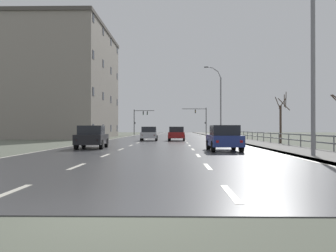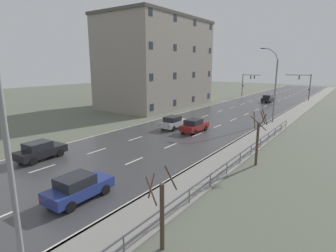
% 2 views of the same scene
% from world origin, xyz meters
% --- Properties ---
extents(ground_plane, '(160.00, 160.00, 0.12)m').
position_xyz_m(ground_plane, '(0.00, 48.00, -0.06)').
color(ground_plane, '#5B6051').
extents(road_asphalt_strip, '(14.00, 120.00, 0.03)m').
position_xyz_m(road_asphalt_strip, '(0.00, 60.00, 0.01)').
color(road_asphalt_strip, '#3D3D3F').
rests_on(road_asphalt_strip, ground).
extents(sidewalk_right, '(3.00, 120.00, 0.12)m').
position_xyz_m(sidewalk_right, '(8.43, 60.00, 0.06)').
color(sidewalk_right, gray).
rests_on(sidewalk_right, ground).
extents(guardrail, '(0.07, 40.03, 1.00)m').
position_xyz_m(guardrail, '(9.85, 23.93, 0.71)').
color(guardrail, '#515459').
rests_on(guardrail, ground).
extents(street_lamp_foreground, '(2.84, 0.24, 11.16)m').
position_xyz_m(street_lamp_foreground, '(7.41, 11.56, 5.43)').
color(street_lamp_foreground, slate).
rests_on(street_lamp_foreground, ground).
extents(street_lamp_midground, '(2.44, 0.24, 10.10)m').
position_xyz_m(street_lamp_midground, '(7.44, 46.21, 4.95)').
color(street_lamp_midground, slate).
rests_on(street_lamp_midground, ground).
extents(traffic_signal_right, '(5.27, 0.36, 5.86)m').
position_xyz_m(traffic_signal_right, '(6.92, 74.13, 3.89)').
color(traffic_signal_right, '#38383A').
rests_on(traffic_signal_right, ground).
extents(traffic_signal_left, '(4.58, 0.36, 5.58)m').
position_xyz_m(traffic_signal_left, '(-6.76, 76.10, 3.83)').
color(traffic_signal_left, '#38383A').
rests_on(traffic_signal_left, ground).
extents(car_far_right, '(1.96, 4.17, 1.57)m').
position_xyz_m(car_far_right, '(1.01, 67.56, 0.80)').
color(car_far_right, black).
rests_on(car_far_right, ground).
extents(car_mid_centre, '(1.91, 4.14, 1.57)m').
position_xyz_m(car_mid_centre, '(1.36, 35.34, 0.80)').
color(car_mid_centre, maroon).
rests_on(car_mid_centre, ground).
extents(car_far_left, '(1.92, 4.15, 1.57)m').
position_xyz_m(car_far_left, '(-1.71, 35.40, 0.80)').
color(car_far_left, '#B7B7BC').
rests_on(car_far_left, ground).
extents(car_near_right, '(1.90, 4.13, 1.57)m').
position_xyz_m(car_near_right, '(4.14, 16.69, 0.80)').
color(car_near_right, navy).
rests_on(car_near_right, ground).
extents(car_distant, '(2.02, 4.19, 1.57)m').
position_xyz_m(car_distant, '(-4.50, 19.37, 0.80)').
color(car_distant, black).
rests_on(car_distant, ground).
extents(brick_building, '(12.70, 22.08, 16.36)m').
position_xyz_m(brick_building, '(-15.32, 50.02, 8.19)').
color(brick_building, gray).
rests_on(brick_building, ground).
extents(bare_tree_near, '(1.19, 1.23, 4.10)m').
position_xyz_m(bare_tree_near, '(10.87, 15.89, 1.76)').
color(bare_tree_near, '#423328').
rests_on(bare_tree_near, ground).
extents(bare_tree_mid, '(1.24, 1.37, 4.72)m').
position_xyz_m(bare_tree_mid, '(10.96, 28.53, 2.16)').
color(bare_tree_mid, '#423328').
rests_on(bare_tree_mid, ground).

